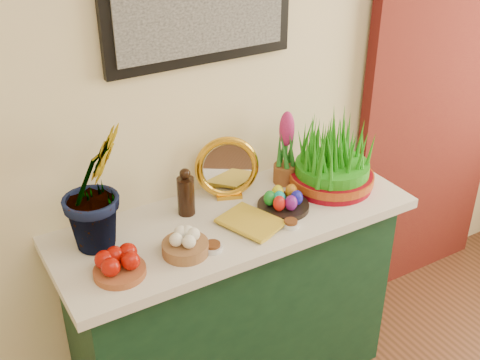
# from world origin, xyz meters

# --- Properties ---
(sideboard) EXTENTS (1.30, 0.45, 0.85)m
(sideboard) POSITION_xyz_m (-0.01, 2.00, 0.42)
(sideboard) COLOR #14371F
(sideboard) RESTS_ON ground
(tablecloth) EXTENTS (1.40, 0.55, 0.04)m
(tablecloth) POSITION_xyz_m (-0.01, 2.00, 0.87)
(tablecloth) COLOR beige
(tablecloth) RESTS_ON sideboard
(hyacinth_green) EXTENTS (0.37, 0.34, 0.60)m
(hyacinth_green) POSITION_xyz_m (-0.50, 2.09, 1.19)
(hyacinth_green) COLOR #247625
(hyacinth_green) RESTS_ON tablecloth
(apple_bowl) EXTENTS (0.19, 0.19, 0.09)m
(apple_bowl) POSITION_xyz_m (-0.51, 1.88, 0.93)
(apple_bowl) COLOR brown
(apple_bowl) RESTS_ON tablecloth
(garlic_basket) EXTENTS (0.20, 0.20, 0.09)m
(garlic_basket) POSITION_xyz_m (-0.27, 1.88, 0.93)
(garlic_basket) COLOR #8E5D39
(garlic_basket) RESTS_ON tablecloth
(vinegar_cruet) EXTENTS (0.07, 0.07, 0.19)m
(vinegar_cruet) POSITION_xyz_m (-0.15, 2.11, 0.98)
(vinegar_cruet) COLOR black
(vinegar_cruet) RESTS_ON tablecloth
(mirror) EXTENTS (0.26, 0.15, 0.26)m
(mirror) POSITION_xyz_m (0.05, 2.15, 1.01)
(mirror) COLOR gold
(mirror) RESTS_ON tablecloth
(book) EXTENTS (0.22, 0.26, 0.03)m
(book) POSITION_xyz_m (-0.06, 1.89, 0.91)
(book) COLOR gold
(book) RESTS_ON tablecloth
(spice_dish_left) EXTENTS (0.07, 0.07, 0.03)m
(spice_dish_left) POSITION_xyz_m (-0.18, 1.85, 0.90)
(spice_dish_left) COLOR silver
(spice_dish_left) RESTS_ON tablecloth
(spice_dish_right) EXTENTS (0.06, 0.06, 0.03)m
(spice_dish_right) POSITION_xyz_m (0.14, 1.83, 0.90)
(spice_dish_right) COLOR silver
(spice_dish_right) RESTS_ON tablecloth
(egg_plate) EXTENTS (0.25, 0.25, 0.08)m
(egg_plate) POSITION_xyz_m (0.18, 1.95, 0.92)
(egg_plate) COLOR black
(egg_plate) RESTS_ON tablecloth
(hyacinth_pink) EXTENTS (0.10, 0.10, 0.32)m
(hyacinth_pink) POSITION_xyz_m (0.31, 2.12, 1.03)
(hyacinth_pink) COLOR brown
(hyacinth_pink) RESTS_ON tablecloth
(wheatgrass_sabzeh) EXTENTS (0.35, 0.35, 0.29)m
(wheatgrass_sabzeh) POSITION_xyz_m (0.46, 2.00, 1.02)
(wheatgrass_sabzeh) COLOR maroon
(wheatgrass_sabzeh) RESTS_ON tablecloth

